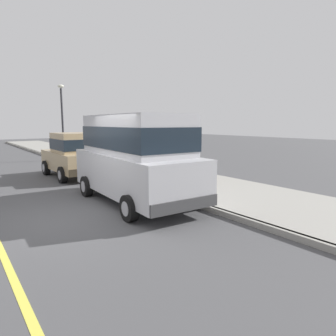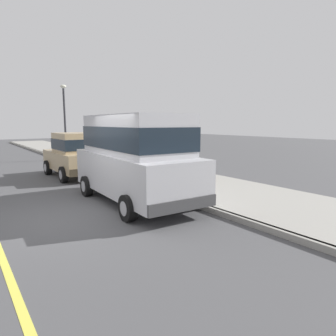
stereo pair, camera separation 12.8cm
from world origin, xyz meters
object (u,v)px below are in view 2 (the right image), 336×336
car_silver_van (135,155)px  car_tan_hatchback (76,154)px  dog_brown (206,173)px  street_lamp (65,113)px

car_silver_van → car_tan_hatchback: (-0.01, 5.15, -0.42)m
car_silver_van → car_tan_hatchback: bearing=90.1°
dog_brown → street_lamp: 11.09m
car_silver_van → dog_brown: 3.60m
car_silver_van → street_lamp: street_lamp is taller
car_tan_hatchback → dog_brown: 5.67m
car_tan_hatchback → dog_brown: bearing=-52.8°
car_tan_hatchback → car_silver_van: bearing=-89.9°
car_tan_hatchback → street_lamp: 6.60m
car_silver_van → dog_brown: size_ratio=8.09×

